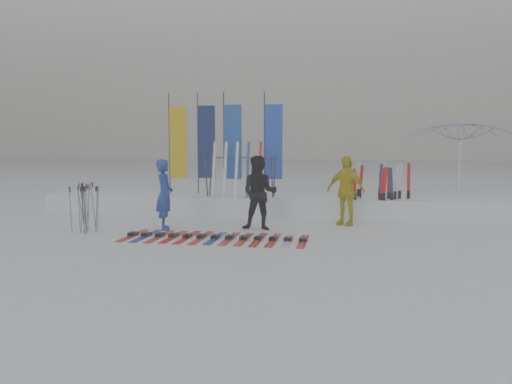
% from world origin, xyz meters
% --- Properties ---
extents(ground, '(120.00, 120.00, 0.00)m').
position_xyz_m(ground, '(0.00, 0.00, 0.00)').
color(ground, white).
rests_on(ground, ground).
extents(snow_bank, '(14.00, 1.60, 0.60)m').
position_xyz_m(snow_bank, '(0.00, 4.60, 0.30)').
color(snow_bank, white).
rests_on(snow_bank, ground).
extents(person_blue, '(0.67, 0.78, 1.80)m').
position_xyz_m(person_blue, '(-2.17, 1.56, 0.90)').
color(person_blue, '#1B37A1').
rests_on(person_blue, ground).
extents(person_black, '(0.92, 0.72, 1.89)m').
position_xyz_m(person_black, '(0.23, 1.90, 0.95)').
color(person_black, black).
rests_on(person_black, ground).
extents(person_yellow, '(1.19, 0.90, 1.87)m').
position_xyz_m(person_yellow, '(2.39, 3.08, 0.94)').
color(person_yellow, '#D8C40E').
rests_on(person_yellow, ground).
extents(tent_canopy, '(4.32, 4.35, 2.98)m').
position_xyz_m(tent_canopy, '(5.92, 5.88, 1.49)').
color(tent_canopy, white).
rests_on(tent_canopy, ground).
extents(ski_row, '(4.24, 1.70, 0.07)m').
position_xyz_m(ski_row, '(-0.58, 0.55, 0.03)').
color(ski_row, red).
rests_on(ski_row, ground).
extents(pole_cluster, '(0.69, 0.69, 1.26)m').
position_xyz_m(pole_cluster, '(-3.95, 0.81, 0.60)').
color(pole_cluster, '#595B60').
rests_on(pole_cluster, ground).
extents(feather_flags, '(3.67, 0.25, 3.20)m').
position_xyz_m(feather_flags, '(-1.49, 4.81, 2.24)').
color(feather_flags, '#383A3F').
rests_on(feather_flags, ground).
extents(ski_rack, '(2.04, 0.80, 1.23)m').
position_xyz_m(ski_rack, '(-0.74, 4.20, 1.38)').
color(ski_rack, '#383A3F').
rests_on(ski_rack, ground).
extents(upright_skis, '(1.61, 0.57, 1.69)m').
position_xyz_m(upright_skis, '(3.42, 4.18, 0.79)').
color(upright_skis, silver).
rests_on(upright_skis, ground).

